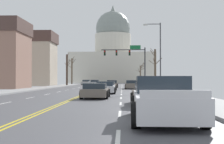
{
  "coord_description": "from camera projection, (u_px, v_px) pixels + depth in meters",
  "views": [
    {
      "loc": [
        3.62,
        -37.09,
        1.49
      ],
      "look_at": [
        1.02,
        37.79,
        3.08
      ],
      "focal_mm": 49.03,
      "sensor_mm": 36.0,
      "label": 1
    }
  ],
  "objects": [
    {
      "name": "bare_tree_04",
      "position": [
        140.0,
        74.0,
        77.1
      ],
      "size": [
        1.69,
        1.3,
        4.85
      ],
      "color": "brown",
      "rests_on": "ground"
    },
    {
      "name": "bare_tree_01",
      "position": [
        72.0,
        70.0,
        75.28
      ],
      "size": [
        2.1,
        2.19,
        6.93
      ],
      "color": "#4C3D2D",
      "rests_on": "ground"
    },
    {
      "name": "bare_tree_03",
      "position": [
        67.0,
        69.0,
        63.3
      ],
      "size": [
        1.27,
        2.44,
        6.75
      ],
      "color": "#423328",
      "rests_on": "ground"
    },
    {
      "name": "sedan_near_04",
      "position": [
        96.0,
        91.0,
        23.21
      ],
      "size": [
        2.08,
        4.35,
        1.13
      ],
      "color": "#6B6056",
      "rests_on": "ground"
    },
    {
      "name": "sedan_near_05",
      "position": [
        149.0,
        95.0,
        17.16
      ],
      "size": [
        2.04,
        4.29,
        1.24
      ],
      "color": "#6B6056",
      "rests_on": "ground"
    },
    {
      "name": "sedan_near_00",
      "position": [
        112.0,
        84.0,
        50.29
      ],
      "size": [
        2.02,
        4.52,
        1.2
      ],
      "color": "#6B6056",
      "rests_on": "ground"
    },
    {
      "name": "sedan_near_01",
      "position": [
        132.0,
        85.0,
        44.15
      ],
      "size": [
        2.17,
        4.67,
        1.23
      ],
      "color": "#6B6056",
      "rests_on": "ground"
    },
    {
      "name": "signal_gantry",
      "position": [
        129.0,
        57.0,
        54.47
      ],
      "size": [
        7.91,
        0.41,
        7.27
      ],
      "color": "#28282D",
      "rests_on": "ground"
    },
    {
      "name": "sedan_oncoming_01",
      "position": [
        86.0,
        82.0,
        72.32
      ],
      "size": [
        2.03,
        4.67,
        1.17
      ],
      "color": "#9EA3A8",
      "rests_on": "ground"
    },
    {
      "name": "sedan_oncoming_00",
      "position": [
        95.0,
        83.0,
        61.11
      ],
      "size": [
        2.09,
        4.73,
        1.2
      ],
      "color": "#9EA3A8",
      "rests_on": "ground"
    },
    {
      "name": "bare_tree_00",
      "position": [
        155.0,
        67.0,
        49.64
      ],
      "size": [
        2.21,
        1.39,
        6.38
      ],
      "color": "#4C3D2D",
      "rests_on": "ground"
    },
    {
      "name": "pickup_truck_near_06",
      "position": [
        164.0,
        101.0,
        10.81
      ],
      "size": [
        2.41,
        5.39,
        1.58
      ],
      "color": "silver",
      "rests_on": "ground"
    },
    {
      "name": "pedestrian_01",
      "position": [
        155.0,
        81.0,
        43.06
      ],
      "size": [
        0.35,
        0.34,
        1.73
      ],
      "color": "black",
      "rests_on": "ground"
    },
    {
      "name": "pedestrian_00",
      "position": [
        164.0,
        82.0,
        37.06
      ],
      "size": [
        0.35,
        0.34,
        1.66
      ],
      "color": "#33333D",
      "rests_on": "ground"
    },
    {
      "name": "ground",
      "position": [
        93.0,
        91.0,
        37.15
      ],
      "size": [
        20.0,
        180.0,
        0.2
      ],
      "color": "#4A4A50"
    },
    {
      "name": "street_lamp_right",
      "position": [
        158.0,
        50.0,
        37.0
      ],
      "size": [
        2.13,
        0.24,
        8.11
      ],
      "color": "#333338",
      "rests_on": "ground"
    },
    {
      "name": "capitol_building",
      "position": [
        113.0,
        57.0,
        114.58
      ],
      "size": [
        30.13,
        22.25,
        29.14
      ],
      "color": "beige",
      "rests_on": "ground"
    },
    {
      "name": "sedan_near_03",
      "position": [
        105.0,
        88.0,
        30.41
      ],
      "size": [
        2.05,
        4.38,
        1.2
      ],
      "color": "silver",
      "rests_on": "ground"
    },
    {
      "name": "bare_tree_02",
      "position": [
        141.0,
        74.0,
        85.89
      ],
      "size": [
        2.49,
        2.1,
        5.9
      ],
      "color": "#4C3D2D",
      "rests_on": "ground"
    },
    {
      "name": "flank_building_00",
      "position": [
        22.0,
        59.0,
        61.87
      ],
      "size": [
        13.51,
        7.12,
        10.77
      ],
      "color": "#B2A38E",
      "rests_on": "ground"
    },
    {
      "name": "sedan_near_02",
      "position": [
        108.0,
        86.0,
        36.79
      ],
      "size": [
        1.98,
        4.53,
        1.12
      ],
      "color": "#6B6056",
      "rests_on": "ground"
    }
  ]
}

